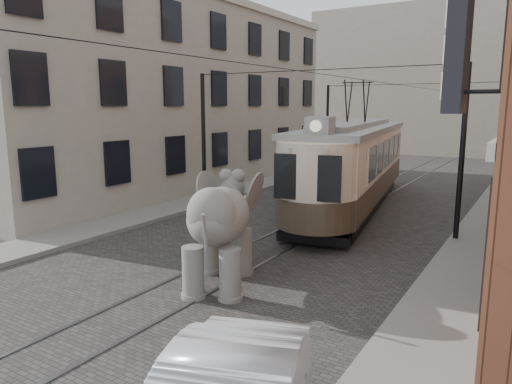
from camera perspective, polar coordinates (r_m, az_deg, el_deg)
The scene contains 9 objects.
ground at distance 14.08m, azimuth -2.98°, elevation -8.78°, with size 120.00×120.00×0.00m, color #3B3936.
tram_rails at distance 14.07m, azimuth -2.98°, elevation -8.74°, with size 1.54×80.00×0.02m, color slate, non-canonical shape.
sidewalk_right at distance 11.95m, azimuth 22.13°, elevation -12.76°, with size 2.00×60.00×0.15m, color slate.
sidewalk_left at distance 18.39m, azimuth -19.98°, elevation -4.57°, with size 2.00×60.00×0.15m, color slate.
stucco_building at distance 27.99m, azimuth -10.20°, elevation 10.98°, with size 7.00×24.00×10.00m, color gray.
distant_block at distance 51.56m, azimuth 23.63°, elevation 12.16°, with size 28.00×10.00×14.00m, color gray.
catenary at distance 17.81m, azimuth 5.57°, elevation 5.11°, with size 11.00×30.20×6.00m, color black, non-canonical shape.
tram at distance 22.09m, azimuth 11.84°, elevation 5.53°, with size 2.95×14.32×5.68m, color beige, non-canonical shape.
elephant at distance 12.21m, azimuth -4.46°, elevation -4.81°, with size 2.56×4.65×2.85m, color slate, non-canonical shape.
Camera 1 is at (7.57, -10.94, 4.61)m, focal length 33.23 mm.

